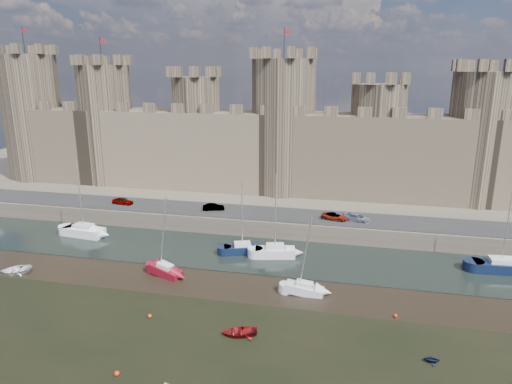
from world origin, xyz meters
TOP-DOWN VIEW (x-y plane):
  - ground at (0.00, 0.00)m, footprint 160.00×160.00m
  - water_channel at (0.00, 24.00)m, footprint 160.00×12.00m
  - quay at (0.00, 60.00)m, footprint 160.00×60.00m
  - road at (0.00, 34.00)m, footprint 160.00×7.00m
  - castle at (-0.64, 48.00)m, footprint 108.50×11.00m
  - car_0 at (-21.89, 33.64)m, footprint 3.57×1.70m
  - car_1 at (-6.44, 33.79)m, footprint 3.58×2.20m
  - car_2 at (15.49, 33.40)m, footprint 4.09×2.64m
  - car_3 at (12.26, 33.27)m, footprint 4.13×2.67m
  - sailboat_0 at (-23.78, 25.15)m, footprint 6.37×3.04m
  - sailboat_1 at (0.68, 23.93)m, footprint 5.19×3.38m
  - sailboat_2 at (5.17, 23.67)m, footprint 5.49×3.07m
  - sailboat_3 at (32.84, 25.26)m, footprint 6.52×2.89m
  - sailboat_4 at (-6.69, 15.45)m, footprint 4.49×2.89m
  - sailboat_5 at (10.12, 14.54)m, footprint 4.19×1.70m
  - dinghy_4 at (5.12, 5.16)m, footprint 3.90×3.24m
  - dinghy_6 at (-24.63, 11.99)m, footprint 4.22×3.48m
  - dinghy_7 at (22.06, 4.73)m, footprint 1.39×1.21m
  - buoy_1 at (-4.37, 6.19)m, footprint 0.40×0.40m
  - buoy_3 at (19.60, 11.58)m, footprint 0.38×0.38m
  - buoy_4 at (-3.10, -2.61)m, footprint 0.44×0.44m

SIDE VIEW (x-z plane):
  - ground at x=0.00m, z-range 0.00..0.00m
  - water_channel at x=0.00m, z-range 0.00..0.08m
  - buoy_3 at x=19.60m, z-range 0.00..0.38m
  - buoy_1 at x=-4.37m, z-range 0.00..0.40m
  - buoy_4 at x=-3.10m, z-range 0.00..0.44m
  - dinghy_4 at x=5.12m, z-range 0.00..0.70m
  - dinghy_7 at x=22.06m, z-range 0.00..0.71m
  - dinghy_6 at x=-24.63m, z-range 0.00..0.76m
  - sailboat_5 at x=10.12m, z-range -3.82..5.15m
  - sailboat_4 at x=-6.69m, z-range -4.17..5.62m
  - sailboat_1 at x=0.68m, z-range -4.08..5.63m
  - sailboat_3 at x=32.84m, z-range -4.74..6.43m
  - sailboat_2 at x=5.17m, z-range -4.72..6.46m
  - sailboat_0 at x=-23.78m, z-range -4.88..6.62m
  - quay at x=0.00m, z-range 0.00..2.50m
  - road at x=0.00m, z-range 2.50..2.60m
  - car_3 at x=12.26m, z-range 2.50..3.56m
  - car_2 at x=15.49m, z-range 2.50..3.60m
  - car_1 at x=-6.44m, z-range 2.50..3.61m
  - car_0 at x=-21.89m, z-range 2.50..3.68m
  - castle at x=-0.64m, z-range -2.83..26.17m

